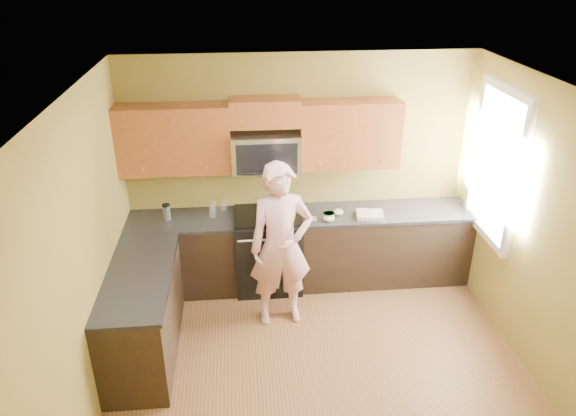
{
  "coord_description": "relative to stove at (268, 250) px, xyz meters",
  "views": [
    {
      "loc": [
        -0.69,
        -3.8,
        3.7
      ],
      "look_at": [
        -0.2,
        1.3,
        1.2
      ],
      "focal_mm": 33.42,
      "sensor_mm": 36.0,
      "label": 1
    }
  ],
  "objects": [
    {
      "name": "cabinet_left_run",
      "position": [
        -1.3,
        -1.08,
        -0.03
      ],
      "size": [
        0.6,
        1.6,
        0.88
      ],
      "primitive_type": "cube",
      "color": "black",
      "rests_on": "floor"
    },
    {
      "name": "glass_b",
      "position": [
        -0.63,
        0.07,
        0.51
      ],
      "size": [
        0.09,
        0.09,
        0.12
      ],
      "primitive_type": "cylinder",
      "rotation": [
        0.0,
        0.0,
        0.26
      ],
      "color": "silver",
      "rests_on": "countertop_back"
    },
    {
      "name": "countertop_back",
      "position": [
        0.4,
        0.01,
        0.43
      ],
      "size": [
        4.0,
        0.62,
        0.04
      ],
      "primitive_type": "cube",
      "color": "black",
      "rests_on": "cabinet_back_run"
    },
    {
      "name": "wall_back",
      "position": [
        0.4,
        0.32,
        0.88
      ],
      "size": [
        4.0,
        0.0,
        4.0
      ],
      "primitive_type": "plane",
      "rotation": [
        1.57,
        0.0,
        0.0
      ],
      "color": "olive",
      "rests_on": "ground"
    },
    {
      "name": "dish_towel",
      "position": [
        1.17,
        -0.12,
        0.47
      ],
      "size": [
        0.33,
        0.28,
        0.05
      ],
      "primitive_type": "cube",
      "rotation": [
        0.0,
        0.0,
        -0.14
      ],
      "color": "white",
      "rests_on": "countertop_back"
    },
    {
      "name": "window",
      "position": [
        2.38,
        -0.48,
        1.17
      ],
      "size": [
        0.06,
        1.06,
        1.66
      ],
      "primitive_type": null,
      "color": "white",
      "rests_on": "wall_right"
    },
    {
      "name": "glass_a",
      "position": [
        -0.62,
        0.19,
        0.51
      ],
      "size": [
        0.07,
        0.07,
        0.12
      ],
      "primitive_type": "cylinder",
      "rotation": [
        0.0,
        0.0,
        0.04
      ],
      "color": "silver",
      "rests_on": "countertop_back"
    },
    {
      "name": "wall_left",
      "position": [
        -1.6,
        -1.68,
        0.88
      ],
      "size": [
        0.0,
        4.0,
        4.0
      ],
      "primitive_type": "plane",
      "rotation": [
        1.57,
        0.0,
        1.57
      ],
      "color": "olive",
      "rests_on": "ground"
    },
    {
      "name": "butter_tub",
      "position": [
        0.69,
        -0.13,
        0.45
      ],
      "size": [
        0.16,
        0.16,
        0.09
      ],
      "primitive_type": null,
      "rotation": [
        0.0,
        0.0,
        -0.29
      ],
      "color": "#FFE743",
      "rests_on": "countertop_back"
    },
    {
      "name": "glass_c",
      "position": [
        -0.5,
        0.21,
        0.51
      ],
      "size": [
        0.09,
        0.09,
        0.12
      ],
      "primitive_type": "cylinder",
      "rotation": [
        0.0,
        0.0,
        0.25
      ],
      "color": "silver",
      "rests_on": "countertop_back"
    },
    {
      "name": "ceiling",
      "position": [
        0.4,
        -1.68,
        2.23
      ],
      "size": [
        4.0,
        4.0,
        0.0
      ],
      "primitive_type": "plane",
      "rotation": [
        3.14,
        0.0,
        0.0
      ],
      "color": "white",
      "rests_on": "ground"
    },
    {
      "name": "napkin_a",
      "position": [
        0.67,
        -0.18,
        0.48
      ],
      "size": [
        0.15,
        0.15,
        0.06
      ],
      "primitive_type": "ellipsoid",
      "rotation": [
        0.0,
        0.0,
        -0.36
      ],
      "color": "silver",
      "rests_on": "countertop_back"
    },
    {
      "name": "wall_right",
      "position": [
        2.4,
        -1.68,
        0.88
      ],
      "size": [
        0.0,
        4.0,
        4.0
      ],
      "primitive_type": "plane",
      "rotation": [
        1.57,
        0.0,
        -1.57
      ],
      "color": "olive",
      "rests_on": "ground"
    },
    {
      "name": "stove",
      "position": [
        0.0,
        0.0,
        0.0
      ],
      "size": [
        0.76,
        0.65,
        0.95
      ],
      "primitive_type": null,
      "color": "black",
      "rests_on": "floor"
    },
    {
      "name": "microwave",
      "position": [
        0.0,
        0.12,
        0.97
      ],
      "size": [
        0.76,
        0.4,
        0.42
      ],
      "primitive_type": null,
      "color": "silver",
      "rests_on": "wall_back"
    },
    {
      "name": "floor",
      "position": [
        0.4,
        -1.68,
        -0.47
      ],
      "size": [
        4.0,
        4.0,
        0.0
      ],
      "primitive_type": "plane",
      "color": "brown",
      "rests_on": "ground"
    },
    {
      "name": "toast_slice",
      "position": [
        0.5,
        -0.13,
        0.45
      ],
      "size": [
        0.11,
        0.11,
        0.01
      ],
      "primitive_type": "cube",
      "rotation": [
        0.0,
        0.0,
        0.02
      ],
      "color": "#B27F47",
      "rests_on": "countertop_back"
    },
    {
      "name": "countertop_left",
      "position": [
        -1.29,
        -1.08,
        0.43
      ],
      "size": [
        0.62,
        1.6,
        0.04
      ],
      "primitive_type": "cube",
      "color": "black",
      "rests_on": "cabinet_left_run"
    },
    {
      "name": "woman",
      "position": [
        0.1,
        -0.67,
        0.43
      ],
      "size": [
        0.7,
        0.5,
        1.82
      ],
      "primitive_type": "imported",
      "rotation": [
        0.0,
        0.0,
        0.1
      ],
      "color": "pink",
      "rests_on": "floor"
    },
    {
      "name": "travel_mug",
      "position": [
        -1.14,
        0.03,
        0.45
      ],
      "size": [
        0.11,
        0.11,
        0.19
      ],
      "primitive_type": null,
      "rotation": [
        0.0,
        0.0,
        -0.27
      ],
      "color": "silver",
      "rests_on": "countertop_back"
    },
    {
      "name": "upper_cab_over_mw",
      "position": [
        0.0,
        0.16,
        1.62
      ],
      "size": [
        0.76,
        0.33,
        0.3
      ],
      "primitive_type": "cube",
      "color": "brown",
      "rests_on": "wall_back"
    },
    {
      "name": "frying_pan",
      "position": [
        -0.01,
        -0.11,
        0.47
      ],
      "size": [
        0.36,
        0.47,
        0.05
      ],
      "primitive_type": null,
      "rotation": [
        0.0,
        0.0,
        0.35
      ],
      "color": "black",
      "rests_on": "stove"
    },
    {
      "name": "cabinet_back_run",
      "position": [
        0.4,
        0.02,
        -0.03
      ],
      "size": [
        4.0,
        0.6,
        0.88
      ],
      "primitive_type": "cube",
      "color": "black",
      "rests_on": "floor"
    },
    {
      "name": "napkin_b",
      "position": [
        0.81,
        -0.03,
        0.48
      ],
      "size": [
        0.13,
        0.14,
        0.07
      ],
      "primitive_type": "ellipsoid",
      "rotation": [
        0.0,
        0.0,
        -0.05
      ],
      "color": "silver",
      "rests_on": "countertop_back"
    },
    {
      "name": "upper_cab_left",
      "position": [
        -0.99,
        0.16,
        0.97
      ],
      "size": [
        1.22,
        0.33,
        0.75
      ],
      "primitive_type": null,
      "color": "brown",
      "rests_on": "wall_back"
    },
    {
      "name": "upper_cab_right",
      "position": [
        0.94,
        0.16,
        0.97
      ],
      "size": [
        1.12,
        0.33,
        0.75
      ],
      "primitive_type": null,
      "color": "brown",
      "rests_on": "wall_back"
    }
  ]
}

